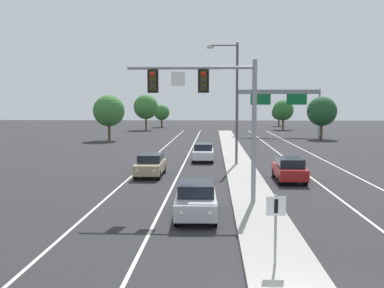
{
  "coord_description": "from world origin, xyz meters",
  "views": [
    {
      "loc": [
        -2.17,
        -10.84,
        5.12
      ],
      "look_at": [
        -3.2,
        10.44,
        3.2
      ],
      "focal_mm": 41.32,
      "sensor_mm": 36.0,
      "label": 1
    }
  ],
  "objects_px": {
    "car_oncoming_tan": "(151,165)",
    "tree_far_left_b": "(162,112)",
    "median_sign_post": "(276,219)",
    "tree_far_left_c": "(109,111)",
    "car_receding_red": "(289,169)",
    "overhead_signal_mast": "(214,101)",
    "street_lamp_median": "(234,96)",
    "car_oncoming_white": "(203,152)",
    "tree_far_right_b": "(283,110)",
    "highway_sign_gantry": "(278,98)",
    "car_oncoming_silver": "(196,199)",
    "tree_far_left_a": "(146,107)",
    "tree_far_right_a": "(279,113)",
    "tree_far_right_c": "(322,111)"
  },
  "relations": [
    {
      "from": "car_oncoming_tan",
      "to": "tree_far_left_b",
      "type": "height_order",
      "value": "tree_far_left_b"
    },
    {
      "from": "median_sign_post",
      "to": "tree_far_left_c",
      "type": "xyz_separation_m",
      "value": [
        -16.72,
        48.43,
        2.61
      ]
    },
    {
      "from": "car_oncoming_tan",
      "to": "car_receding_red",
      "type": "relative_size",
      "value": 1.0
    },
    {
      "from": "overhead_signal_mast",
      "to": "car_oncoming_tan",
      "type": "relative_size",
      "value": 1.61
    },
    {
      "from": "median_sign_post",
      "to": "street_lamp_median",
      "type": "bearing_deg",
      "value": 90.56
    },
    {
      "from": "car_oncoming_white",
      "to": "tree_far_right_b",
      "type": "distance_m",
      "value": 52.47
    },
    {
      "from": "car_oncoming_white",
      "to": "highway_sign_gantry",
      "type": "bearing_deg",
      "value": 70.46
    },
    {
      "from": "tree_far_left_c",
      "to": "tree_far_left_b",
      "type": "bearing_deg",
      "value": 84.97
    },
    {
      "from": "car_oncoming_silver",
      "to": "tree_far_left_a",
      "type": "xyz_separation_m",
      "value": [
        -12.63,
        67.47,
        3.77
      ]
    },
    {
      "from": "car_receding_red",
      "to": "tree_far_right_b",
      "type": "relative_size",
      "value": 0.75
    },
    {
      "from": "tree_far_left_c",
      "to": "overhead_signal_mast",
      "type": "bearing_deg",
      "value": -69.46
    },
    {
      "from": "highway_sign_gantry",
      "to": "tree_far_left_a",
      "type": "xyz_separation_m",
      "value": [
        -23.77,
        15.78,
        -1.57
      ]
    },
    {
      "from": "tree_far_left_a",
      "to": "tree_far_right_a",
      "type": "height_order",
      "value": "tree_far_left_a"
    },
    {
      "from": "car_oncoming_tan",
      "to": "tree_far_left_c",
      "type": "relative_size",
      "value": 0.7
    },
    {
      "from": "median_sign_post",
      "to": "car_oncoming_silver",
      "type": "bearing_deg",
      "value": 113.43
    },
    {
      "from": "car_oncoming_white",
      "to": "overhead_signal_mast",
      "type": "bearing_deg",
      "value": -86.97
    },
    {
      "from": "median_sign_post",
      "to": "car_oncoming_tan",
      "type": "height_order",
      "value": "median_sign_post"
    },
    {
      "from": "median_sign_post",
      "to": "car_oncoming_tan",
      "type": "relative_size",
      "value": 0.49
    },
    {
      "from": "tree_far_left_a",
      "to": "tree_far_right_a",
      "type": "xyz_separation_m",
      "value": [
        28.68,
        16.87,
        -1.42
      ]
    },
    {
      "from": "car_oncoming_silver",
      "to": "car_oncoming_tan",
      "type": "xyz_separation_m",
      "value": [
        -3.7,
        11.32,
        0.0
      ]
    },
    {
      "from": "tree_far_right_a",
      "to": "tree_far_right_c",
      "type": "distance_m",
      "value": 38.25
    },
    {
      "from": "overhead_signal_mast",
      "to": "car_oncoming_white",
      "type": "relative_size",
      "value": 1.6
    },
    {
      "from": "median_sign_post",
      "to": "car_receding_red",
      "type": "distance_m",
      "value": 16.22
    },
    {
      "from": "car_oncoming_white",
      "to": "car_receding_red",
      "type": "xyz_separation_m",
      "value": [
        5.97,
        -10.28,
        0.0
      ]
    },
    {
      "from": "median_sign_post",
      "to": "tree_far_left_a",
      "type": "distance_m",
      "value": 75.37
    },
    {
      "from": "tree_far_left_b",
      "to": "street_lamp_median",
      "type": "bearing_deg",
      "value": -77.8
    },
    {
      "from": "tree_far_left_c",
      "to": "tree_far_left_a",
      "type": "relative_size",
      "value": 0.92
    },
    {
      "from": "tree_far_left_c",
      "to": "tree_far_right_a",
      "type": "height_order",
      "value": "tree_far_left_c"
    },
    {
      "from": "tree_far_left_a",
      "to": "tree_far_right_b",
      "type": "distance_m",
      "value": 27.57
    },
    {
      "from": "overhead_signal_mast",
      "to": "tree_far_right_a",
      "type": "xyz_separation_m",
      "value": [
        15.28,
        81.63,
        -2.13
      ]
    },
    {
      "from": "tree_far_right_b",
      "to": "overhead_signal_mast",
      "type": "bearing_deg",
      "value": -101.75
    },
    {
      "from": "street_lamp_median",
      "to": "car_oncoming_silver",
      "type": "relative_size",
      "value": 2.22
    },
    {
      "from": "overhead_signal_mast",
      "to": "tree_far_right_c",
      "type": "relative_size",
      "value": 1.15
    },
    {
      "from": "tree_far_right_a",
      "to": "tree_far_left_b",
      "type": "bearing_deg",
      "value": -167.86
    },
    {
      "from": "median_sign_post",
      "to": "car_oncoming_white",
      "type": "distance_m",
      "value": 26.34
    },
    {
      "from": "car_oncoming_white",
      "to": "highway_sign_gantry",
      "type": "distance_m",
      "value": 34.14
    },
    {
      "from": "tree_far_left_c",
      "to": "tree_far_right_c",
      "type": "relative_size",
      "value": 1.03
    },
    {
      "from": "car_oncoming_tan",
      "to": "tree_far_right_b",
      "type": "bearing_deg",
      "value": 72.54
    },
    {
      "from": "car_oncoming_silver",
      "to": "car_oncoming_white",
      "type": "relative_size",
      "value": 1.01
    },
    {
      "from": "car_oncoming_tan",
      "to": "tree_far_left_c",
      "type": "xyz_separation_m",
      "value": [
        -10.31,
        30.85,
        3.38
      ]
    },
    {
      "from": "tree_far_left_a",
      "to": "tree_far_left_b",
      "type": "relative_size",
      "value": 1.39
    },
    {
      "from": "median_sign_post",
      "to": "tree_far_right_c",
      "type": "bearing_deg",
      "value": 75.05
    },
    {
      "from": "median_sign_post",
      "to": "tree_far_left_b",
      "type": "bearing_deg",
      "value": 99.05
    },
    {
      "from": "car_receding_red",
      "to": "tree_far_left_a",
      "type": "relative_size",
      "value": 0.64
    },
    {
      "from": "tree_far_right_b",
      "to": "car_oncoming_tan",
      "type": "bearing_deg",
      "value": -107.46
    },
    {
      "from": "car_oncoming_silver",
      "to": "tree_far_left_b",
      "type": "bearing_deg",
      "value": 97.83
    },
    {
      "from": "car_oncoming_tan",
      "to": "tree_far_right_a",
      "type": "xyz_separation_m",
      "value": [
        19.75,
        73.02,
        2.35
      ]
    },
    {
      "from": "overhead_signal_mast",
      "to": "car_oncoming_tan",
      "type": "height_order",
      "value": "overhead_signal_mast"
    },
    {
      "from": "median_sign_post",
      "to": "tree_far_right_c",
      "type": "relative_size",
      "value": 0.35
    },
    {
      "from": "street_lamp_median",
      "to": "overhead_signal_mast",
      "type": "bearing_deg",
      "value": -96.76
    }
  ]
}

